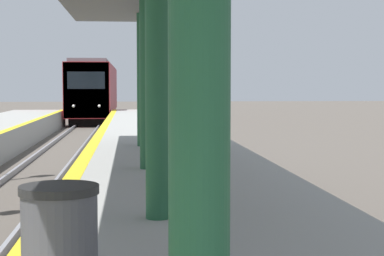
# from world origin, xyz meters

# --- Properties ---
(train) EXTENTS (2.80, 20.98, 4.24)m
(train) POSITION_xyz_m (0.00, 47.91, 2.16)
(train) COLOR black
(train) RESTS_ON ground
(trash_bin) EXTENTS (0.56, 0.56, 0.87)m
(trash_bin) POSITION_xyz_m (2.14, 2.96, 1.45)
(trash_bin) COLOR #4C4C51
(trash_bin) RESTS_ON platform_right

